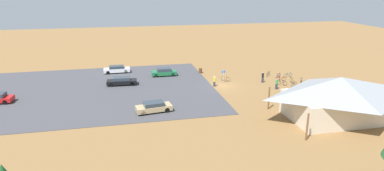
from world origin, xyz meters
name	(u,v)px	position (x,y,z in m)	size (l,w,h in m)	color
ground	(222,86)	(0.00, 0.00, 0.00)	(160.00, 160.00, 0.00)	olive
parking_lot_asphalt	(71,92)	(23.40, -1.86, 0.03)	(43.57, 28.04, 0.05)	#424247
bike_pavilion	(339,96)	(-9.66, 15.76, 2.89)	(14.10, 9.50, 5.18)	beige
trash_bin	(200,71)	(1.54, -8.24, 0.45)	(0.60, 0.60, 0.90)	brown
lot_sign	(223,75)	(-0.66, -1.40, 1.41)	(0.56, 0.08, 2.20)	#99999E
bicycle_red_edge_south	(281,78)	(-10.61, -0.64, 0.36)	(0.99, 1.49, 0.79)	black
bicycle_purple_near_porch	(279,76)	(-11.10, -2.42, 0.35)	(1.29, 1.22, 0.80)	black
bicycle_white_edge_north	(301,80)	(-13.38, 1.19, 0.38)	(1.07, 1.35, 0.81)	black
bicycle_blue_mid_cluster	(288,75)	(-12.90, -2.35, 0.35)	(1.70, 0.48, 0.79)	black
bicycle_orange_lone_west	(226,79)	(-1.36, -2.32, 0.38)	(1.32, 1.20, 0.82)	black
bicycle_teal_yard_front	(307,87)	(-12.26, 4.77, 0.35)	(1.57, 0.83, 0.77)	black
bicycle_silver_lone_east	(294,84)	(-11.09, 2.94, 0.35)	(1.38, 0.96, 0.79)	black
bicycle_yellow_yard_center	(292,81)	(-11.67, 1.23, 0.39)	(0.48, 1.77, 0.89)	black
bicycle_green_by_bin	(268,74)	(-9.66, -3.53, 0.39)	(1.26, 1.26, 0.84)	black
bicycle_black_yard_right	(282,83)	(-9.55, 1.81, 0.38)	(1.21, 1.31, 0.82)	black
car_black_aisle_side	(122,81)	(15.73, -3.68, 0.71)	(4.84, 2.01, 1.31)	black
car_white_end_stall	(117,69)	(16.51, -11.60, 0.72)	(4.67, 1.81, 1.32)	white
car_tan_mid_lot	(154,107)	(11.95, 9.03, 0.72)	(4.70, 2.43, 1.33)	tan
car_green_far_end	(164,72)	(8.32, -7.70, 0.73)	(4.40, 1.80, 1.37)	#1E6B3D
visitor_near_lot	(263,77)	(-7.08, -0.17, 0.96)	(0.40, 0.39, 1.82)	#2D3347
visitor_at_bikes	(277,84)	(-7.70, 3.61, 0.90)	(0.36, 0.36, 1.71)	#2D3347
visitor_crossing_yard	(214,81)	(1.32, 0.12, 0.89)	(0.39, 0.36, 1.70)	#2D3347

